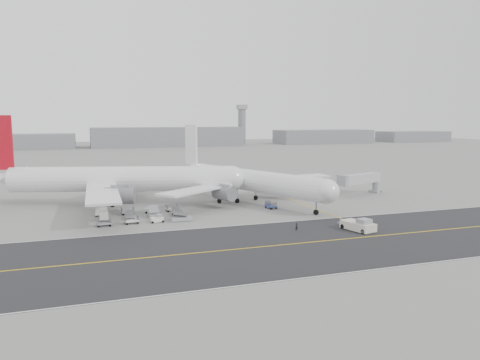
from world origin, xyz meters
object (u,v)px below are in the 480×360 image
object	(u,v)px
pushback_tug	(359,225)
control_tower	(242,124)
airliner_a	(117,179)
jet_bridge	(360,180)
ground_crew_a	(297,227)
airliner_b	(247,180)

from	to	relation	value
pushback_tug	control_tower	bearing A→B (deg)	60.95
airliner_a	pushback_tug	xyz separation A→B (m)	(40.79, -42.14, -5.21)
jet_bridge	ground_crew_a	distance (m)	47.02
jet_bridge	ground_crew_a	world-z (taller)	jet_bridge
pushback_tug	ground_crew_a	distance (m)	11.65
pushback_tug	airliner_a	bearing A→B (deg)	119.60
control_tower	ground_crew_a	distance (m)	287.75
control_tower	ground_crew_a	size ratio (longest dim) A/B	19.78
control_tower	airliner_b	xyz separation A→B (m)	(-81.83, -242.84, -10.77)
airliner_b	ground_crew_a	size ratio (longest dim) A/B	33.08
airliner_a	ground_crew_a	world-z (taller)	airliner_a
control_tower	ground_crew_a	xyz separation A→B (m)	(-83.52, -274.92, -15.46)
airliner_b	airliner_a	bearing A→B (deg)	145.01
control_tower	airliner_b	bearing A→B (deg)	-108.62
airliner_b	jet_bridge	bearing A→B (deg)	-23.37
airliner_a	pushback_tug	world-z (taller)	airliner_a
airliner_a	airliner_b	distance (m)	32.05
control_tower	jet_bridge	size ratio (longest dim) A/B	1.98
pushback_tug	airliner_b	bearing A→B (deg)	90.36
airliner_b	ground_crew_a	bearing A→B (deg)	-116.21
airliner_a	ground_crew_a	distance (m)	49.02
control_tower	airliner_a	world-z (taller)	control_tower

